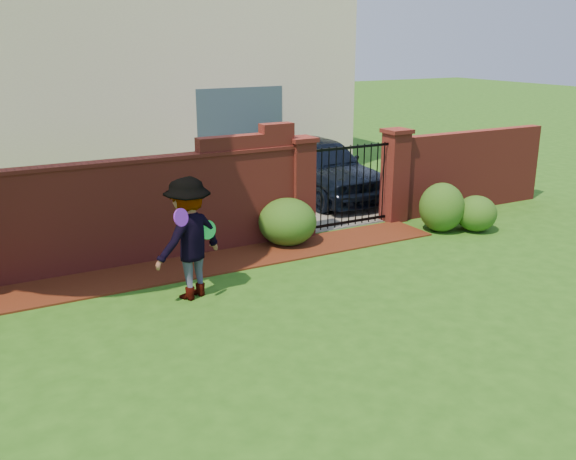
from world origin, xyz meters
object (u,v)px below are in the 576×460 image
man (190,239)px  frisbee_purple (181,217)px  car (323,168)px  frisbee_green (207,230)px

man → frisbee_purple: bearing=33.4°
car → frisbee_green: car is taller
car → frisbee_purple: 6.72m
car → frisbee_purple: frisbee_purple is taller
man → frisbee_green: 0.28m
frisbee_purple → frisbee_green: size_ratio=0.89×
man → frisbee_purple: man is taller
frisbee_purple → frisbee_green: bearing=35.2°
car → man: 6.29m
car → frisbee_purple: (-5.00, -4.45, 0.60)m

